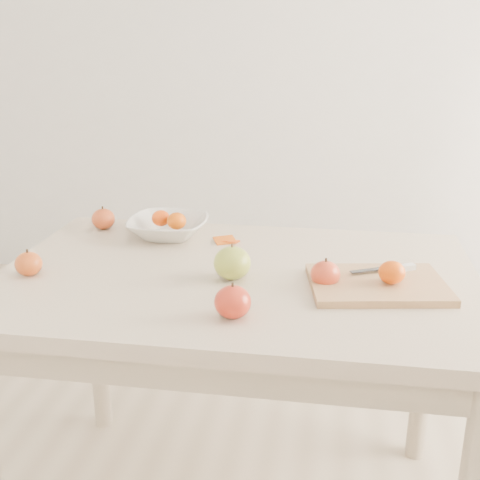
# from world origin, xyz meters

# --- Properties ---
(table) EXTENTS (1.20, 0.80, 0.75)m
(table) POSITION_xyz_m (0.00, 0.00, 0.65)
(table) COLOR beige
(table) RESTS_ON ground
(cutting_board) EXTENTS (0.35, 0.28, 0.02)m
(cutting_board) POSITION_xyz_m (0.34, -0.04, 0.76)
(cutting_board) COLOR tan
(cutting_board) RESTS_ON table
(board_tangerine) EXTENTS (0.06, 0.06, 0.05)m
(board_tangerine) POSITION_xyz_m (0.37, -0.05, 0.80)
(board_tangerine) COLOR #DE5907
(board_tangerine) RESTS_ON cutting_board
(fruit_bowl) EXTENTS (0.23, 0.23, 0.06)m
(fruit_bowl) POSITION_xyz_m (-0.25, 0.25, 0.78)
(fruit_bowl) COLOR silver
(fruit_bowl) RESTS_ON table
(bowl_tangerine_near) EXTENTS (0.05, 0.05, 0.05)m
(bowl_tangerine_near) POSITION_xyz_m (-0.27, 0.26, 0.80)
(bowl_tangerine_near) COLOR #E94C08
(bowl_tangerine_near) RESTS_ON fruit_bowl
(bowl_tangerine_far) EXTENTS (0.06, 0.06, 0.05)m
(bowl_tangerine_far) POSITION_xyz_m (-0.22, 0.24, 0.80)
(bowl_tangerine_far) COLOR #CA5607
(bowl_tangerine_far) RESTS_ON fruit_bowl
(orange_peel_a) EXTENTS (0.07, 0.07, 0.01)m
(orange_peel_a) POSITION_xyz_m (-0.07, 0.23, 0.75)
(orange_peel_a) COLOR #C7510E
(orange_peel_a) RESTS_ON table
(orange_peel_b) EXTENTS (0.05, 0.04, 0.01)m
(orange_peel_b) POSITION_xyz_m (-0.06, 0.23, 0.75)
(orange_peel_b) COLOR #E65210
(orange_peel_b) RESTS_ON table
(paring_knife) EXTENTS (0.16, 0.08, 0.01)m
(paring_knife) POSITION_xyz_m (0.39, 0.03, 0.78)
(paring_knife) COLOR white
(paring_knife) RESTS_ON cutting_board
(apple_green) EXTENTS (0.09, 0.09, 0.08)m
(apple_green) POSITION_xyz_m (-0.00, -0.04, 0.79)
(apple_green) COLOR olive
(apple_green) RESTS_ON table
(apple_red_d) EXTENTS (0.07, 0.07, 0.06)m
(apple_red_d) POSITION_xyz_m (-0.51, -0.10, 0.78)
(apple_red_d) COLOR maroon
(apple_red_d) RESTS_ON table
(apple_red_a) EXTENTS (0.07, 0.07, 0.06)m
(apple_red_a) POSITION_xyz_m (-0.47, 0.29, 0.78)
(apple_red_a) COLOR maroon
(apple_red_a) RESTS_ON table
(apple_red_c) EXTENTS (0.08, 0.08, 0.07)m
(apple_red_c) POSITION_xyz_m (0.03, -0.25, 0.79)
(apple_red_c) COLOR #9B0711
(apple_red_c) RESTS_ON table
(apple_red_e) EXTENTS (0.07, 0.07, 0.06)m
(apple_red_e) POSITION_xyz_m (0.22, -0.06, 0.78)
(apple_red_e) COLOR #A30513
(apple_red_e) RESTS_ON table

